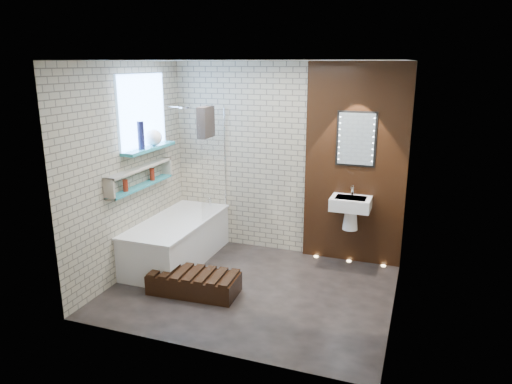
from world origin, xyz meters
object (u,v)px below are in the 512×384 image
at_px(bathtub, 177,240).
at_px(washbasin, 351,208).
at_px(led_mirror, 356,139).
at_px(bath_screen, 214,163).
at_px(walnut_step, 194,283).

distance_m(bathtub, washbasin, 2.32).
xyz_separation_m(bathtub, led_mirror, (2.17, 0.78, 1.36)).
distance_m(bathtub, bath_screen, 1.14).
height_order(bath_screen, walnut_step, bath_screen).
relative_size(bathtub, bath_screen, 1.24).
relative_size(washbasin, led_mirror, 0.83).
bearing_deg(led_mirror, washbasin, -90.00).
relative_size(bathtub, walnut_step, 1.70).
bearing_deg(bathtub, walnut_step, -50.20).
height_order(bathtub, bath_screen, bath_screen).
bearing_deg(bathtub, bath_screen, 51.10).
relative_size(bathtub, led_mirror, 2.49).
xyz_separation_m(washbasin, led_mirror, (0.00, 0.16, 0.86)).
xyz_separation_m(bathtub, bath_screen, (0.35, 0.44, 0.99)).
distance_m(bath_screen, washbasin, 1.89).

